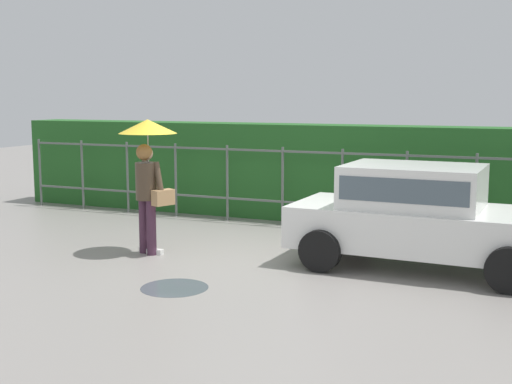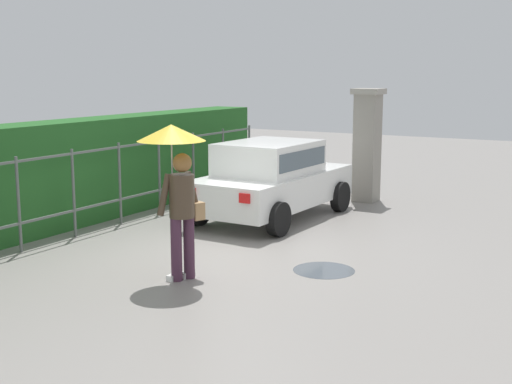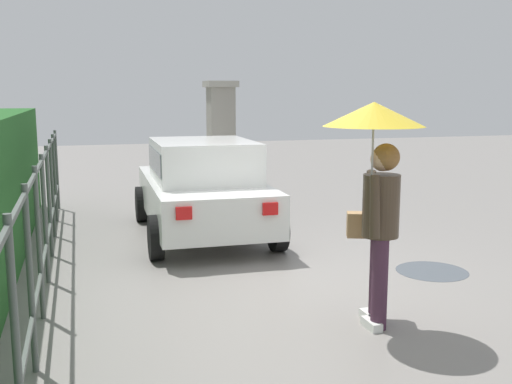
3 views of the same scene
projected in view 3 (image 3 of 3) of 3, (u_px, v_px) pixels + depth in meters
The scene contains 6 objects.
ground_plane at pixel (285, 276), 7.13m from camera, with size 40.00×40.00×0.00m, color gray.
car at pixel (202, 184), 9.06m from camera, with size 3.78×1.95×1.48m.
pedestrian at pixel (376, 166), 5.35m from camera, with size 0.91×0.91×2.10m.
gate_pillar at pixel (221, 141), 11.69m from camera, with size 0.60×0.60×2.42m.
fence_section at pixel (39, 236), 5.64m from camera, with size 11.76×0.05×1.50m.
puddle_near at pixel (432, 271), 7.31m from camera, with size 0.88×0.88×0.00m, color #4C545B.
Camera 3 is at (-6.47, 2.32, 2.16)m, focal length 41.48 mm.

